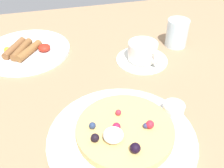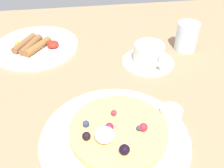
{
  "view_description": "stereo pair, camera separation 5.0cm",
  "coord_description": "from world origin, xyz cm",
  "px_view_note": "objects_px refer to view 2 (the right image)",
  "views": [
    {
      "loc": [
        -6.92,
        -47.47,
        41.49
      ],
      "look_at": [
        4.86,
        -1.5,
        4.0
      ],
      "focal_mm": 41.65,
      "sensor_mm": 36.0,
      "label": 1
    },
    {
      "loc": [
        -2.05,
        -48.45,
        41.49
      ],
      "look_at": [
        4.86,
        -1.5,
        4.0
      ],
      "focal_mm": 41.65,
      "sensor_mm": 36.0,
      "label": 2
    }
  ],
  "objects_px": {
    "coffee_cup": "(149,53)",
    "water_glass": "(187,37)",
    "pancake_plate": "(115,138)",
    "syrup_ramekin": "(171,114)",
    "breakfast_plate": "(36,46)",
    "coffee_saucer": "(148,61)"
  },
  "relations": [
    {
      "from": "pancake_plate",
      "to": "coffee_saucer",
      "type": "xyz_separation_m",
      "value": [
        0.14,
        0.27,
        -0.0
      ]
    },
    {
      "from": "pancake_plate",
      "to": "breakfast_plate",
      "type": "xyz_separation_m",
      "value": [
        -0.19,
        0.4,
        -0.0
      ]
    },
    {
      "from": "coffee_cup",
      "to": "pancake_plate",
      "type": "bearing_deg",
      "value": -117.43
    },
    {
      "from": "coffee_saucer",
      "to": "coffee_cup",
      "type": "bearing_deg",
      "value": -69.9
    },
    {
      "from": "water_glass",
      "to": "breakfast_plate",
      "type": "bearing_deg",
      "value": 170.92
    },
    {
      "from": "coffee_saucer",
      "to": "pancake_plate",
      "type": "bearing_deg",
      "value": -117.23
    },
    {
      "from": "pancake_plate",
      "to": "syrup_ramekin",
      "type": "relative_size",
      "value": 6.48
    },
    {
      "from": "pancake_plate",
      "to": "coffee_cup",
      "type": "bearing_deg",
      "value": 62.57
    },
    {
      "from": "breakfast_plate",
      "to": "syrup_ramekin",
      "type": "bearing_deg",
      "value": -49.52
    },
    {
      "from": "pancake_plate",
      "to": "syrup_ramekin",
      "type": "height_order",
      "value": "syrup_ramekin"
    },
    {
      "from": "breakfast_plate",
      "to": "coffee_saucer",
      "type": "relative_size",
      "value": 1.76
    },
    {
      "from": "coffee_saucer",
      "to": "water_glass",
      "type": "height_order",
      "value": "water_glass"
    },
    {
      "from": "pancake_plate",
      "to": "breakfast_plate",
      "type": "relative_size",
      "value": 1.15
    },
    {
      "from": "pancake_plate",
      "to": "coffee_cup",
      "type": "distance_m",
      "value": 0.3
    },
    {
      "from": "coffee_cup",
      "to": "coffee_saucer",
      "type": "bearing_deg",
      "value": 110.1
    },
    {
      "from": "breakfast_plate",
      "to": "coffee_saucer",
      "type": "xyz_separation_m",
      "value": [
        0.33,
        -0.13,
        -0.0
      ]
    },
    {
      "from": "breakfast_plate",
      "to": "pancake_plate",
      "type": "bearing_deg",
      "value": -64.85
    },
    {
      "from": "pancake_plate",
      "to": "syrup_ramekin",
      "type": "xyz_separation_m",
      "value": [
        0.13,
        0.03,
        0.02
      ]
    },
    {
      "from": "coffee_saucer",
      "to": "coffee_cup",
      "type": "relative_size",
      "value": 1.37
    },
    {
      "from": "coffee_cup",
      "to": "water_glass",
      "type": "xyz_separation_m",
      "value": [
        0.13,
        0.06,
        0.01
      ]
    },
    {
      "from": "pancake_plate",
      "to": "water_glass",
      "type": "height_order",
      "value": "water_glass"
    },
    {
      "from": "syrup_ramekin",
      "to": "coffee_cup",
      "type": "xyz_separation_m",
      "value": [
        0.01,
        0.23,
        0.01
      ]
    }
  ]
}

